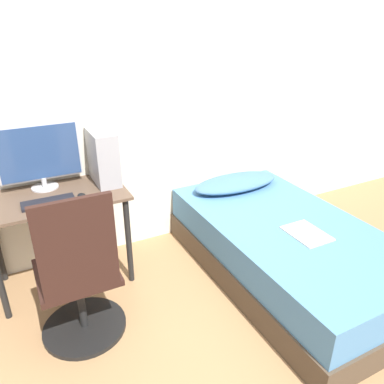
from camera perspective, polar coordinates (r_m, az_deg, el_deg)
ground_plane at (r=2.40m, az=-0.59°, el=-26.86°), size 14.00×14.00×0.00m
wall_back at (r=3.04m, az=-14.35°, el=12.10°), size 8.00×0.05×2.50m
desk at (r=2.90m, az=-19.89°, el=-2.75°), size 1.00×0.57×0.74m
office_chair at (r=2.45m, az=-16.72°, el=-13.51°), size 0.54×0.54×1.06m
bed at (r=3.08m, az=14.11°, el=-8.47°), size 1.10×2.00×0.46m
pillow at (r=3.45m, az=6.75°, el=1.43°), size 0.84×0.36×0.11m
magazine at (r=2.85m, az=17.07°, el=-6.07°), size 0.24×0.32×0.01m
monitor at (r=2.91m, az=-22.25°, el=5.19°), size 0.58×0.19×0.48m
keyboard at (r=2.73m, az=-21.04°, el=-1.45°), size 0.35×0.13×0.02m
pc_tower at (r=2.90m, az=-13.41°, el=5.24°), size 0.16×0.36×0.40m
mouse at (r=2.75m, az=-16.47°, el=-0.54°), size 0.06×0.09×0.02m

